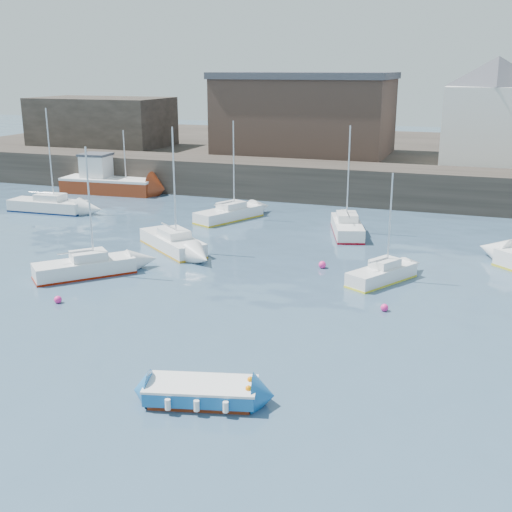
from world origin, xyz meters
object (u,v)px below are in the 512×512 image
(buoy_near, at_px, (58,303))
(buoy_far, at_px, (322,268))
(sailboat_a, at_px, (85,267))
(sailboat_e, at_px, (48,205))
(sailboat_c, at_px, (382,274))
(sailboat_f, at_px, (347,227))
(sailboat_h, at_px, (229,213))
(sailboat_b, at_px, (173,242))
(buoy_mid, at_px, (384,311))
(blue_dinghy, at_px, (201,392))
(fishing_boat, at_px, (107,181))

(buoy_near, distance_m, buoy_far, 14.31)
(sailboat_a, distance_m, sailboat_e, 17.51)
(sailboat_c, height_order, buoy_far, sailboat_c)
(sailboat_a, height_order, buoy_near, sailboat_a)
(sailboat_c, height_order, buoy_near, sailboat_c)
(sailboat_f, bearing_deg, sailboat_h, 171.83)
(sailboat_e, relative_size, buoy_far, 18.85)
(sailboat_b, height_order, sailboat_c, sailboat_b)
(sailboat_b, distance_m, buoy_mid, 15.21)
(blue_dinghy, xyz_separation_m, buoy_mid, (4.51, 10.53, -0.40))
(blue_dinghy, xyz_separation_m, sailboat_h, (-9.17, 25.38, 0.07))
(sailboat_e, xyz_separation_m, buoy_near, (13.13, -16.83, -0.52))
(sailboat_a, relative_size, sailboat_e, 0.87)
(buoy_near, relative_size, buoy_far, 0.88)
(fishing_boat, xyz_separation_m, sailboat_b, (14.06, -15.08, -0.59))
(fishing_boat, xyz_separation_m, sailboat_f, (23.40, -7.64, -0.58))
(blue_dinghy, height_order, sailboat_e, sailboat_e)
(buoy_far, bearing_deg, sailboat_c, -20.32)
(sailboat_a, relative_size, sailboat_c, 1.21)
(fishing_boat, height_order, sailboat_a, sailboat_a)
(sailboat_c, bearing_deg, fishing_boat, 148.03)
(blue_dinghy, relative_size, sailboat_c, 0.70)
(fishing_boat, distance_m, sailboat_a, 24.43)
(sailboat_a, bearing_deg, sailboat_c, 15.81)
(sailboat_a, xyz_separation_m, buoy_mid, (16.04, 0.12, -0.49))
(fishing_boat, bearing_deg, sailboat_f, -18.08)
(sailboat_f, height_order, buoy_far, sailboat_f)
(sailboat_c, xyz_separation_m, buoy_near, (-14.09, -8.35, -0.44))
(fishing_boat, relative_size, sailboat_b, 1.15)
(sailboat_b, distance_m, sailboat_e, 15.54)
(sailboat_a, distance_m, buoy_near, 4.23)
(buoy_near, bearing_deg, sailboat_f, 59.82)
(sailboat_a, distance_m, sailboat_c, 15.86)
(sailboat_b, xyz_separation_m, buoy_near, (-0.95, -10.25, -0.49))
(sailboat_e, bearing_deg, buoy_near, -52.04)
(sailboat_e, relative_size, sailboat_f, 1.10)
(buoy_mid, height_order, buoy_far, buoy_far)
(fishing_boat, xyz_separation_m, sailboat_a, (11.94, -21.30, -0.60))
(fishing_boat, relative_size, sailboat_a, 1.25)
(sailboat_f, xyz_separation_m, sailboat_h, (-9.09, 1.30, -0.04))
(fishing_boat, bearing_deg, sailboat_h, -23.88)
(sailboat_b, bearing_deg, buoy_mid, -23.67)
(buoy_far, bearing_deg, sailboat_f, 92.00)
(blue_dinghy, bearing_deg, sailboat_e, 135.34)
(blue_dinghy, xyz_separation_m, sailboat_c, (3.72, 14.74, 0.04))
(sailboat_c, height_order, sailboat_f, sailboat_f)
(fishing_boat, distance_m, buoy_mid, 35.11)
(fishing_boat, distance_m, buoy_near, 28.54)
(sailboat_h, bearing_deg, sailboat_b, -91.63)
(sailboat_e, distance_m, buoy_near, 21.35)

